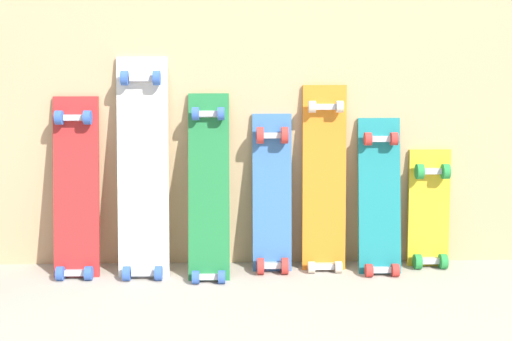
% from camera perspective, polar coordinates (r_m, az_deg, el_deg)
% --- Properties ---
extents(ground_plane, '(12.00, 12.00, 0.00)m').
position_cam_1_polar(ground_plane, '(2.85, -0.04, -8.34)').
color(ground_plane, '#A89E8E').
extents(plywood_wall_panel, '(2.34, 0.04, 1.68)m').
position_cam_1_polar(plywood_wall_panel, '(2.75, -0.08, 8.86)').
color(plywood_wall_panel, tan).
rests_on(plywood_wall_panel, ground).
extents(skateboard_red, '(0.19, 0.22, 0.80)m').
position_cam_1_polar(skateboard_red, '(2.79, -15.42, -2.08)').
color(skateboard_red, '#B22626').
rests_on(skateboard_red, ground).
extents(skateboard_white, '(0.21, 0.23, 0.96)m').
position_cam_1_polar(skateboard_white, '(2.72, -9.83, -0.46)').
color(skateboard_white, silver).
rests_on(skateboard_white, ground).
extents(skateboard_green, '(0.17, 0.27, 0.82)m').
position_cam_1_polar(skateboard_green, '(2.69, -4.13, -2.15)').
color(skateboard_green, '#1E7238').
rests_on(skateboard_green, ground).
extents(skateboard_blue, '(0.16, 0.18, 0.72)m').
position_cam_1_polar(skateboard_blue, '(2.74, 1.42, -2.61)').
color(skateboard_blue, '#386BAD').
rests_on(skateboard_blue, ground).
extents(skateboard_orange, '(0.18, 0.16, 0.85)m').
position_cam_1_polar(skateboard_orange, '(2.76, 5.97, -1.43)').
color(skateboard_orange, orange).
rests_on(skateboard_orange, ground).
extents(skateboard_teal, '(0.18, 0.21, 0.71)m').
position_cam_1_polar(skateboard_teal, '(2.79, 10.74, -2.90)').
color(skateboard_teal, '#197A7F').
rests_on(skateboard_teal, ground).
extents(skateboard_yellow, '(0.18, 0.13, 0.56)m').
position_cam_1_polar(skateboard_yellow, '(2.90, 14.88, -3.82)').
color(skateboard_yellow, gold).
rests_on(skateboard_yellow, ground).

